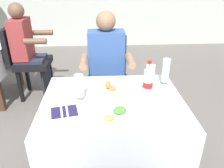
# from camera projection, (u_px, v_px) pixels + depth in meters

# --- Properties ---
(main_dining_table) EXTENTS (1.03, 0.84, 0.74)m
(main_dining_table) POSITION_uv_depth(u_px,v_px,m) (113.00, 120.00, 1.71)
(main_dining_table) COLOR white
(main_dining_table) RESTS_ON ground
(chair_far_diner_seat) EXTENTS (0.44, 0.50, 0.97)m
(chair_far_diner_seat) POSITION_uv_depth(u_px,v_px,m) (108.00, 77.00, 2.44)
(chair_far_diner_seat) COLOR #2D2D33
(chair_far_diner_seat) RESTS_ON ground
(seated_diner_far) EXTENTS (0.50, 0.46, 1.26)m
(seated_diner_far) POSITION_uv_depth(u_px,v_px,m) (107.00, 67.00, 2.27)
(seated_diner_far) COLOR #282D42
(seated_diner_far) RESTS_ON ground
(plate_near_camera) EXTENTS (0.23, 0.23, 0.04)m
(plate_near_camera) POSITION_uv_depth(u_px,v_px,m) (114.00, 115.00, 1.44)
(plate_near_camera) COLOR white
(plate_near_camera) RESTS_ON main_dining_table
(plate_far_diner) EXTENTS (0.22, 0.22, 0.06)m
(plate_far_diner) POSITION_uv_depth(u_px,v_px,m) (108.00, 88.00, 1.76)
(plate_far_diner) COLOR white
(plate_far_diner) RESTS_ON main_dining_table
(beer_glass_left) EXTENTS (0.07, 0.07, 0.20)m
(beer_glass_left) POSITION_uv_depth(u_px,v_px,m) (150.00, 77.00, 1.74)
(beer_glass_left) COLOR white
(beer_glass_left) RESTS_ON main_dining_table
(beer_glass_middle) EXTENTS (0.07, 0.07, 0.20)m
(beer_glass_middle) POSITION_uv_depth(u_px,v_px,m) (80.00, 88.00, 1.58)
(beer_glass_middle) COLOR white
(beer_glass_middle) RESTS_ON main_dining_table
(beer_glass_right) EXTENTS (0.07, 0.07, 0.22)m
(beer_glass_right) POSITION_uv_depth(u_px,v_px,m) (166.00, 72.00, 1.80)
(beer_glass_right) COLOR white
(beer_glass_right) RESTS_ON main_dining_table
(cola_bottle_primary) EXTENTS (0.07, 0.07, 0.28)m
(cola_bottle_primary) POSITION_uv_depth(u_px,v_px,m) (148.00, 81.00, 1.64)
(cola_bottle_primary) COLOR silver
(cola_bottle_primary) RESTS_ON main_dining_table
(napkin_cutlery_set) EXTENTS (0.19, 0.20, 0.01)m
(napkin_cutlery_set) POSITION_uv_depth(u_px,v_px,m) (64.00, 111.00, 1.48)
(napkin_cutlery_set) COLOR #231E4C
(napkin_cutlery_set) RESTS_ON main_dining_table
(background_chair_right) EXTENTS (0.50, 0.44, 0.97)m
(background_chair_right) POSITION_uv_depth(u_px,v_px,m) (26.00, 59.00, 2.95)
(background_chair_right) COLOR black
(background_chair_right) RESTS_ON ground
(background_patron) EXTENTS (0.46, 0.50, 1.26)m
(background_patron) POSITION_uv_depth(u_px,v_px,m) (27.00, 47.00, 2.88)
(background_patron) COLOR #282D42
(background_patron) RESTS_ON ground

